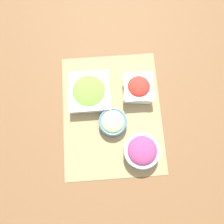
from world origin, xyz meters
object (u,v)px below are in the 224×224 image
tomato_bowl (138,88)px  lettuce_bowl (89,92)px  onion_bowl (142,151)px  cucumber_bowl (114,122)px

tomato_bowl → lettuce_bowl: bearing=90.1°
tomato_bowl → onion_bowl: bearing=177.2°
cucumber_bowl → lettuce_bowl: same height
cucumber_bowl → lettuce_bowl: 0.18m
cucumber_bowl → onion_bowl: 0.17m
tomato_bowl → cucumber_bowl: (-0.14, 0.12, -0.01)m
cucumber_bowl → onion_bowl: (-0.13, -0.11, 0.01)m
tomato_bowl → onion_bowl: size_ratio=0.96×
tomato_bowl → lettuce_bowl: 0.22m
tomato_bowl → onion_bowl: onion_bowl is taller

